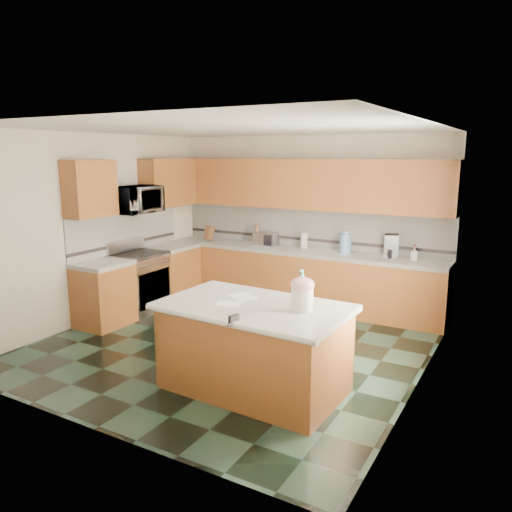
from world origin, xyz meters
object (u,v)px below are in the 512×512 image
Objects in this scene: treat_jar at (302,299)px; soap_bottle_island at (302,286)px; coffee_maker at (391,246)px; knife_block at (209,233)px; island_top at (254,307)px; toaster_oven at (266,239)px; island_base at (254,350)px.

soap_bottle_island reaches higher than treat_jar.
coffee_maker is at bearing 85.38° from soap_bottle_island.
treat_jar is 0.30m from soap_bottle_island.
treat_jar is at bearing -29.00° from knife_block.
soap_bottle_island is at bearing 103.54° from treat_jar.
toaster_oven is at bearing 118.66° from island_top.
toaster_oven is (-1.85, 2.64, -0.06)m from soap_bottle_island.
treat_jar is 0.90× the size of knife_block.
island_top is 5.55× the size of coffee_maker.
soap_bottle_island is 2.68m from coffee_maker.
island_base is at bearing -116.32° from coffee_maker.
knife_block is (-2.62, 2.97, 0.61)m from island_base.
coffee_maker is (0.58, 3.00, 0.66)m from island_base.
knife_block is at bearing 177.13° from toaster_oven.
knife_block reaches higher than island_base.
knife_block is (-2.62, 2.97, 0.15)m from island_top.
treat_jar is (0.50, 0.06, 0.14)m from island_top.
treat_jar is 3.52m from toaster_oven.
coffee_maker is (2.06, 0.03, 0.06)m from toaster_oven.
island_base is 4.00m from knife_block.
island_base is 7.22× the size of knife_block.
island_top reaches higher than island_base.
soap_bottle_island is 1.37× the size of knife_block.
island_top is at bearing 175.28° from treat_jar.
toaster_oven is at bearing 14.01° from knife_block.
soap_bottle_island is (-0.12, 0.27, 0.06)m from treat_jar.
soap_bottle_island is 3.23m from toaster_oven.
island_base is at bearing 175.28° from treat_jar.
soap_bottle_island reaches higher than island_base.
coffee_maker is at bearing -2.03° from toaster_oven.
toaster_oven reaches higher than island_top.
island_top is 5.58× the size of soap_bottle_island.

